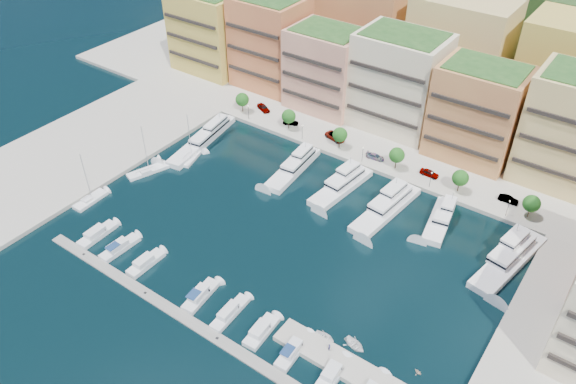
# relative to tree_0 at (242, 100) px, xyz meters

# --- Properties ---
(ground) EXTENTS (400.00, 400.00, 0.00)m
(ground) POSITION_rel_tree_0_xyz_m (40.00, -33.50, -4.74)
(ground) COLOR black
(ground) RESTS_ON ground
(north_quay) EXTENTS (220.00, 64.00, 2.00)m
(north_quay) POSITION_rel_tree_0_xyz_m (40.00, 28.50, -4.74)
(north_quay) COLOR #9E998E
(north_quay) RESTS_ON ground
(west_quay) EXTENTS (34.00, 76.00, 2.00)m
(west_quay) POSITION_rel_tree_0_xyz_m (-22.00, -41.50, -4.74)
(west_quay) COLOR #9E998E
(west_quay) RESTS_ON ground
(hillside) EXTENTS (240.00, 40.00, 58.00)m
(hillside) POSITION_rel_tree_0_xyz_m (40.00, 76.50, -4.74)
(hillside) COLOR #183817
(hillside) RESTS_ON ground
(south_pontoon) EXTENTS (72.00, 2.20, 0.35)m
(south_pontoon) POSITION_rel_tree_0_xyz_m (37.00, -63.50, -4.74)
(south_pontoon) COLOR gray
(south_pontoon) RESTS_ON ground
(finger_pier) EXTENTS (32.00, 5.00, 2.00)m
(finger_pier) POSITION_rel_tree_0_xyz_m (70.00, -55.50, -4.74)
(finger_pier) COLOR #9E998E
(finger_pier) RESTS_ON ground
(apartment_0) EXTENTS (22.00, 16.50, 24.80)m
(apartment_0) POSITION_rel_tree_0_xyz_m (-26.00, 16.49, 8.57)
(apartment_0) COLOR gold
(apartment_0) RESTS_ON north_quay
(apartment_1) EXTENTS (20.00, 16.50, 26.80)m
(apartment_1) POSITION_rel_tree_0_xyz_m (-4.00, 18.49, 9.57)
(apartment_1) COLOR #D07E45
(apartment_1) RESTS_ON north_quay
(apartment_2) EXTENTS (20.00, 15.50, 22.80)m
(apartment_2) POSITION_rel_tree_0_xyz_m (17.00, 16.49, 7.57)
(apartment_2) COLOR #E9A582
(apartment_2) RESTS_ON north_quay
(apartment_3) EXTENTS (22.00, 16.50, 25.80)m
(apartment_3) POSITION_rel_tree_0_xyz_m (38.00, 18.49, 9.07)
(apartment_3) COLOR beige
(apartment_3) RESTS_ON north_quay
(apartment_4) EXTENTS (20.00, 15.50, 23.80)m
(apartment_4) POSITION_rel_tree_0_xyz_m (60.00, 16.49, 8.07)
(apartment_4) COLOR tan
(apartment_4) RESTS_ON north_quay
(backblock_0) EXTENTS (26.00, 18.00, 30.00)m
(backblock_0) POSITION_rel_tree_0_xyz_m (-15.00, 40.50, 11.26)
(backblock_0) COLOR beige
(backblock_0) RESTS_ON north_quay
(backblock_1) EXTENTS (26.00, 18.00, 30.00)m
(backblock_1) POSITION_rel_tree_0_xyz_m (15.00, 40.50, 11.26)
(backblock_1) COLOR tan
(backblock_1) RESTS_ON north_quay
(backblock_2) EXTENTS (26.00, 18.00, 30.00)m
(backblock_2) POSITION_rel_tree_0_xyz_m (45.00, 40.50, 11.26)
(backblock_2) COLOR tan
(backblock_2) RESTS_ON north_quay
(backblock_3) EXTENTS (26.00, 18.00, 30.00)m
(backblock_3) POSITION_rel_tree_0_xyz_m (75.00, 40.50, 11.26)
(backblock_3) COLOR gold
(backblock_3) RESTS_ON north_quay
(tree_0) EXTENTS (3.80, 3.80, 5.65)m
(tree_0) POSITION_rel_tree_0_xyz_m (0.00, 0.00, 0.00)
(tree_0) COLOR #473323
(tree_0) RESTS_ON north_quay
(tree_1) EXTENTS (3.80, 3.80, 5.65)m
(tree_1) POSITION_rel_tree_0_xyz_m (16.00, 0.00, 0.00)
(tree_1) COLOR #473323
(tree_1) RESTS_ON north_quay
(tree_2) EXTENTS (3.80, 3.80, 5.65)m
(tree_2) POSITION_rel_tree_0_xyz_m (32.00, 0.00, 0.00)
(tree_2) COLOR #473323
(tree_2) RESTS_ON north_quay
(tree_3) EXTENTS (3.80, 3.80, 5.65)m
(tree_3) POSITION_rel_tree_0_xyz_m (48.00, 0.00, 0.00)
(tree_3) COLOR #473323
(tree_3) RESTS_ON north_quay
(tree_4) EXTENTS (3.80, 3.80, 5.65)m
(tree_4) POSITION_rel_tree_0_xyz_m (64.00, 0.00, 0.00)
(tree_4) COLOR #473323
(tree_4) RESTS_ON north_quay
(tree_5) EXTENTS (3.80, 3.80, 5.65)m
(tree_5) POSITION_rel_tree_0_xyz_m (80.00, 0.00, 0.00)
(tree_5) COLOR #473323
(tree_5) RESTS_ON north_quay
(lamppost_0) EXTENTS (0.30, 0.30, 4.20)m
(lamppost_0) POSITION_rel_tree_0_xyz_m (4.00, -2.30, -0.92)
(lamppost_0) COLOR black
(lamppost_0) RESTS_ON north_quay
(lamppost_1) EXTENTS (0.30, 0.30, 4.20)m
(lamppost_1) POSITION_rel_tree_0_xyz_m (22.00, -2.30, -0.92)
(lamppost_1) COLOR black
(lamppost_1) RESTS_ON north_quay
(lamppost_2) EXTENTS (0.30, 0.30, 4.20)m
(lamppost_2) POSITION_rel_tree_0_xyz_m (40.00, -2.30, -0.92)
(lamppost_2) COLOR black
(lamppost_2) RESTS_ON north_quay
(lamppost_3) EXTENTS (0.30, 0.30, 4.20)m
(lamppost_3) POSITION_rel_tree_0_xyz_m (58.00, -2.30, -0.92)
(lamppost_3) COLOR black
(lamppost_3) RESTS_ON north_quay
(lamppost_4) EXTENTS (0.30, 0.30, 4.20)m
(lamppost_4) POSITION_rel_tree_0_xyz_m (76.00, -2.30, -0.92)
(lamppost_4) COLOR black
(lamppost_4) RESTS_ON north_quay
(yacht_0) EXTENTS (8.29, 26.98, 7.30)m
(yacht_0) POSITION_rel_tree_0_xyz_m (0.77, -16.70, -3.53)
(yacht_0) COLOR white
(yacht_0) RESTS_ON ground
(yacht_2) EXTENTS (6.14, 20.38, 7.30)m
(yacht_2) POSITION_rel_tree_0_xyz_m (27.67, -13.70, -3.53)
(yacht_2) COLOR white
(yacht_2) RESTS_ON ground
(yacht_3) EXTENTS (6.75, 19.72, 7.30)m
(yacht_3) POSITION_rel_tree_0_xyz_m (41.14, -13.35, -3.53)
(yacht_3) COLOR white
(yacht_3) RESTS_ON ground
(yacht_4) EXTENTS (7.25, 22.29, 7.30)m
(yacht_4) POSITION_rel_tree_0_xyz_m (53.53, -14.58, -3.65)
(yacht_4) COLOR white
(yacht_4) RESTS_ON ground
(yacht_5) EXTENTS (6.87, 15.89, 7.30)m
(yacht_5) POSITION_rel_tree_0_xyz_m (64.87, -11.55, -3.53)
(yacht_5) COLOR white
(yacht_5) RESTS_ON ground
(yacht_6) EXTENTS (9.06, 23.19, 7.30)m
(yacht_6) POSITION_rel_tree_0_xyz_m (81.13, -14.87, -3.53)
(yacht_6) COLOR white
(yacht_6) RESTS_ON ground
(cruiser_0) EXTENTS (3.02, 9.09, 2.55)m
(cruiser_0) POSITION_rel_tree_0_xyz_m (7.64, -58.10, -4.20)
(cruiser_0) COLOR silver
(cruiser_0) RESTS_ON ground
(cruiser_1) EXTENTS (2.92, 9.03, 2.66)m
(cruiser_1) POSITION_rel_tree_0_xyz_m (14.69, -58.12, -4.17)
(cruiser_1) COLOR silver
(cruiser_1) RESTS_ON ground
(cruiser_2) EXTENTS (2.70, 8.36, 2.55)m
(cruiser_2) POSITION_rel_tree_0_xyz_m (22.36, -58.09, -4.20)
(cruiser_2) COLOR silver
(cruiser_2) RESTS_ON ground
(cruiser_4) EXTENTS (3.61, 8.91, 2.66)m
(cruiser_4) POSITION_rel_tree_0_xyz_m (37.12, -58.12, -4.17)
(cruiser_4) COLOR silver
(cruiser_4) RESTS_ON ground
(cruiser_5) EXTENTS (2.79, 9.28, 2.55)m
(cruiser_5) POSITION_rel_tree_0_xyz_m (44.30, -58.10, -4.20)
(cruiser_5) COLOR silver
(cruiser_5) RESTS_ON ground
(cruiser_6) EXTENTS (3.29, 8.01, 2.55)m
(cruiser_6) POSITION_rel_tree_0_xyz_m (51.46, -58.09, -4.20)
(cruiser_6) COLOR silver
(cruiser_6) RESTS_ON ground
(cruiser_7) EXTENTS (2.99, 8.70, 2.66)m
(cruiser_7) POSITION_rel_tree_0_xyz_m (58.34, -58.11, -4.17)
(cruiser_7) COLOR silver
(cruiser_7) RESTS_ON ground
(cruiser_8) EXTENTS (3.25, 7.56, 2.55)m
(cruiser_8) POSITION_rel_tree_0_xyz_m (66.19, -58.08, -4.20)
(cruiser_8) COLOR silver
(cruiser_8) RESTS_ON ground
(sailboat_1) EXTENTS (6.08, 10.59, 13.20)m
(sailboat_1) POSITION_rel_tree_0_xyz_m (-0.98, -35.63, -4.44)
(sailboat_1) COLOR white
(sailboat_1) RESTS_ON ground
(sailboat_2) EXTENTS (4.70, 8.19, 13.20)m
(sailboat_2) POSITION_rel_tree_0_xyz_m (3.62, -25.33, -4.42)
(sailboat_2) COLOR white
(sailboat_2) RESTS_ON ground
(sailboat_0) EXTENTS (3.14, 8.37, 13.20)m
(sailboat_0) POSITION_rel_tree_0_xyz_m (-3.15, -51.26, -4.43)
(sailboat_0) COLOR white
(sailboat_0) RESTS_ON ground
(tender_3) EXTENTS (1.72, 1.60, 0.73)m
(tender_3) POSITION_rel_tree_0_xyz_m (77.40, -49.47, -4.38)
(tender_3) COLOR beige
(tender_3) RESTS_ON ground
(tender_0) EXTENTS (3.81, 2.79, 0.77)m
(tender_0) POSITION_rel_tree_0_xyz_m (61.13, -52.50, -4.36)
(tender_0) COLOR white
(tender_0) RESTS_ON ground
(tender_2) EXTENTS (4.74, 3.90, 0.86)m
(tender_2) POSITION_rel_tree_0_xyz_m (66.22, -50.87, -4.31)
(tender_2) COLOR white
(tender_2) RESTS_ON ground
(car_0) EXTENTS (5.34, 3.84, 1.69)m
(car_0) POSITION_rel_tree_0_xyz_m (4.40, 3.94, -2.90)
(car_0) COLOR gray
(car_0) RESTS_ON north_quay
(car_1) EXTENTS (4.35, 2.93, 1.36)m
(car_1) POSITION_rel_tree_0_xyz_m (15.23, 1.99, -3.06)
(car_1) COLOR gray
(car_1) RESTS_ON north_quay
(car_2) EXTENTS (6.39, 4.09, 1.64)m
(car_2) POSITION_rel_tree_0_xyz_m (29.16, 2.65, -2.92)
(car_2) COLOR gray
(car_2) RESTS_ON north_quay
(car_3) EXTENTS (4.79, 2.33, 1.34)m
(car_3) POSITION_rel_tree_0_xyz_m (42.07, 0.65, -3.07)
(car_3) COLOR gray
(car_3) RESTS_ON north_quay
(car_4) EXTENTS (4.69, 2.00, 1.58)m
(car_4) POSITION_rel_tree_0_xyz_m (56.11, 1.80, -2.95)
(car_4) COLOR gray
(car_4) RESTS_ON north_quay
(car_5) EXTENTS (4.46, 1.76, 1.45)m
(car_5) POSITION_rel_tree_0_xyz_m (74.78, 2.80, -3.02)
(car_5) COLOR gray
(car_5) RESTS_ON north_quay
(person_0) EXTENTS (0.41, 0.58, 1.52)m
(person_0) POSITION_rel_tree_0_xyz_m (63.44, -54.69, -2.98)
(person_0) COLOR #292850
(person_0) RESTS_ON finger_pier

